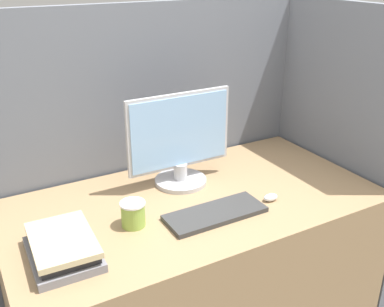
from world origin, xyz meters
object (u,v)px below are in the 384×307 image
(mouse, at_px, (271,197))
(coffee_cup, at_px, (133,214))
(keyboard, at_px, (215,214))
(monitor, at_px, (180,144))
(book_stack, at_px, (63,247))

(mouse, bearing_deg, coffee_cup, 169.90)
(keyboard, distance_m, coffee_cup, 0.33)
(coffee_cup, bearing_deg, mouse, -10.10)
(mouse, relative_size, coffee_cup, 0.66)
(keyboard, bearing_deg, monitor, 87.47)
(monitor, distance_m, mouse, 0.46)
(monitor, xyz_separation_m, keyboard, (-0.01, -0.33, -0.18))
(mouse, xyz_separation_m, book_stack, (-0.87, 0.03, 0.03))
(monitor, height_order, coffee_cup, monitor)
(keyboard, relative_size, coffee_cup, 4.09)
(mouse, height_order, coffee_cup, coffee_cup)
(monitor, xyz_separation_m, mouse, (0.26, -0.34, -0.18))
(monitor, height_order, mouse, monitor)
(keyboard, bearing_deg, mouse, -2.11)
(book_stack, bearing_deg, keyboard, -2.35)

